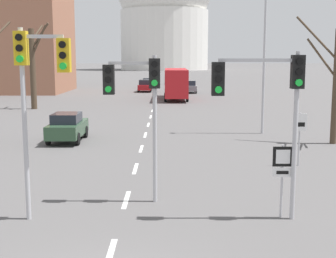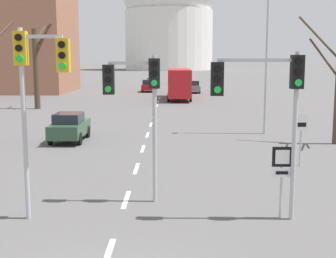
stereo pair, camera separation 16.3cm
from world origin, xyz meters
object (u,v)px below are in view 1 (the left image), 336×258
at_px(route_sign_post, 282,169).
at_px(sedan_mid_centre, 67,127).
at_px(traffic_signal_near_left, 36,76).
at_px(speed_limit_sign, 299,130).
at_px(sedan_near_left, 145,86).
at_px(sedan_distant_centre, 172,79).
at_px(traffic_signal_centre_tall, 138,92).
at_px(sedan_far_left, 148,83).
at_px(sedan_far_right, 189,87).
at_px(street_lamp_right, 259,49).
at_px(sedan_near_right, 175,83).
at_px(city_bus, 176,82).
at_px(traffic_signal_near_right, 269,93).

height_order(route_sign_post, sedan_mid_centre, route_sign_post).
bearing_deg(traffic_signal_near_left, route_sign_post, 0.97).
bearing_deg(speed_limit_sign, sedan_near_left, 101.25).
bearing_deg(speed_limit_sign, sedan_distant_centre, 94.32).
bearing_deg(speed_limit_sign, traffic_signal_centre_tall, -142.31).
xyz_separation_m(traffic_signal_centre_tall, sedan_far_left, (-2.15, 58.73, -2.87)).
bearing_deg(speed_limit_sign, sedan_far_left, 99.46).
relative_size(traffic_signal_centre_tall, route_sign_post, 2.18).
height_order(route_sign_post, sedan_far_left, route_sign_post).
height_order(traffic_signal_centre_tall, route_sign_post, traffic_signal_centre_tall).
bearing_deg(sedan_far_left, sedan_distant_centre, 72.45).
distance_m(traffic_signal_centre_tall, route_sign_post, 5.12).
bearing_deg(sedan_distant_centre, sedan_far_right, -84.58).
distance_m(route_sign_post, speed_limit_sign, 7.24).
distance_m(sedan_mid_centre, sedan_far_right, 38.49).
height_order(street_lamp_right, sedan_near_right, street_lamp_right).
xyz_separation_m(sedan_near_right, sedan_far_left, (-4.22, 1.84, -0.10)).
relative_size(traffic_signal_near_left, sedan_near_left, 1.32).
bearing_deg(speed_limit_sign, street_lamp_right, 90.83).
distance_m(traffic_signal_near_left, sedan_distant_centre, 73.10).
xyz_separation_m(sedan_near_left, sedan_far_right, (6.22, -2.03, -0.00)).
bearing_deg(traffic_signal_near_left, sedan_near_right, 85.23).
distance_m(street_lamp_right, city_bus, 25.55).
bearing_deg(sedan_far_left, traffic_signal_near_left, -90.63).
xyz_separation_m(traffic_signal_near_left, speed_limit_sign, (9.58, 6.95, -2.63)).
height_order(traffic_signal_centre_tall, traffic_signal_near_left, traffic_signal_near_left).
xyz_separation_m(street_lamp_right, city_bus, (-4.77, 24.89, -3.26)).
distance_m(sedan_near_right, sedan_far_right, 8.16).
height_order(traffic_signal_near_right, sedan_near_right, traffic_signal_near_right).
bearing_deg(sedan_far_right, street_lamp_right, -85.47).
distance_m(sedan_near_right, city_bus, 17.75).
height_order(traffic_signal_near_right, route_sign_post, traffic_signal_near_right).
xyz_separation_m(traffic_signal_centre_tall, traffic_signal_near_left, (-2.81, -1.72, 0.57)).
bearing_deg(street_lamp_right, route_sign_post, -98.17).
height_order(speed_limit_sign, sedan_far_right, speed_limit_sign).
distance_m(sedan_mid_centre, city_bus, 28.56).
distance_m(traffic_signal_near_right, traffic_signal_centre_tall, 4.22).
height_order(traffic_signal_centre_tall, sedan_far_right, traffic_signal_centre_tall).
bearing_deg(sedan_mid_centre, traffic_signal_near_right, -56.50).
bearing_deg(sedan_mid_centre, traffic_signal_centre_tall, -67.07).
xyz_separation_m(sedan_distant_centre, city_bus, (0.08, -31.98, 1.22)).
bearing_deg(sedan_near_right, sedan_distant_centre, 91.17).
xyz_separation_m(sedan_near_left, sedan_distant_centre, (4.11, 20.19, -0.02)).
bearing_deg(sedan_near_left, sedan_distant_centre, 78.50).
bearing_deg(sedan_distant_centre, traffic_signal_centre_tall, -91.44).
distance_m(sedan_far_left, sedan_distant_centre, 13.03).
distance_m(route_sign_post, city_bus, 40.85).
bearing_deg(traffic_signal_near_left, speed_limit_sign, 35.95).
xyz_separation_m(traffic_signal_near_left, sedan_mid_centre, (-2.03, 13.16, -3.40)).
xyz_separation_m(route_sign_post, sedan_near_right, (-2.28, 58.49, -0.60)).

